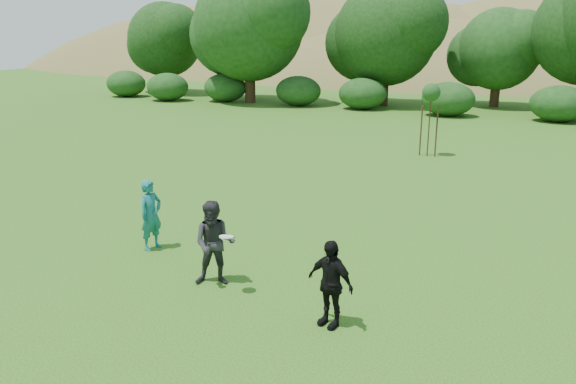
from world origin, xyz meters
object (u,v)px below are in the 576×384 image
at_px(player_black, 330,283).
at_px(sapling, 431,94).
at_px(player_teal, 151,215).
at_px(player_grey, 215,243).

bearing_deg(player_black, sapling, 111.17).
bearing_deg(player_teal, player_black, -97.23).
height_order(player_grey, player_black, player_grey).
relative_size(player_black, sapling, 0.53).
bearing_deg(player_black, player_teal, 178.33).
bearing_deg(player_grey, player_black, -36.31).
height_order(player_grey, sapling, sapling).
distance_m(player_teal, player_black, 5.09).
bearing_deg(sapling, player_black, -86.98).
distance_m(player_teal, sapling, 13.25).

